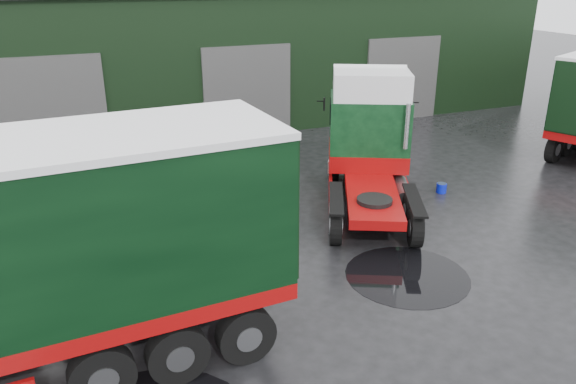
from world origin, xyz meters
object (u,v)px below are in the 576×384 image
object	(u,v)px
wash_bucket	(441,188)
tree_back_b	(281,17)
tree_back_a	(40,9)
hero_tractor	(372,148)
warehouse	(210,48)

from	to	relation	value
wash_bucket	tree_back_b	size ratio (longest dim) A/B	0.05
tree_back_a	tree_back_b	world-z (taller)	tree_back_a
wash_bucket	tree_back_b	distance (m)	25.69
wash_bucket	tree_back_b	world-z (taller)	tree_back_b
hero_tractor	tree_back_a	distance (m)	27.10
warehouse	wash_bucket	bearing A→B (deg)	-75.86
warehouse	wash_bucket	distance (m)	15.85
warehouse	tree_back_a	bearing A→B (deg)	128.66
warehouse	tree_back_b	distance (m)	12.82
tree_back_a	tree_back_b	size ratio (longest dim) A/B	1.27
hero_tractor	tree_back_b	size ratio (longest dim) A/B	0.88
tree_back_a	wash_bucket	bearing A→B (deg)	-64.81
hero_tractor	wash_bucket	distance (m)	3.61
wash_bucket	tree_back_a	bearing A→B (deg)	115.19
tree_back_a	tree_back_b	distance (m)	16.03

